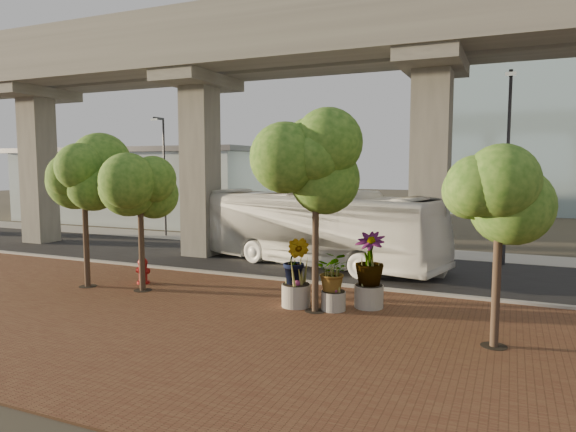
% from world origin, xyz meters
% --- Properties ---
extents(ground, '(160.00, 160.00, 0.00)m').
position_xyz_m(ground, '(0.00, 0.00, 0.00)').
color(ground, '#363327').
rests_on(ground, ground).
extents(brick_plaza, '(70.00, 13.00, 0.06)m').
position_xyz_m(brick_plaza, '(0.00, -8.00, 0.03)').
color(brick_plaza, brown).
rests_on(brick_plaza, ground).
extents(asphalt_road, '(90.00, 8.00, 0.04)m').
position_xyz_m(asphalt_road, '(0.00, 2.00, 0.02)').
color(asphalt_road, black).
rests_on(asphalt_road, ground).
extents(curb_strip, '(70.00, 0.25, 0.16)m').
position_xyz_m(curb_strip, '(0.00, -2.00, 0.08)').
color(curb_strip, '#A19D96').
rests_on(curb_strip, ground).
extents(far_sidewalk, '(90.00, 3.00, 0.06)m').
position_xyz_m(far_sidewalk, '(0.00, 7.50, 0.03)').
color(far_sidewalk, '#A19D96').
rests_on(far_sidewalk, ground).
extents(transit_viaduct, '(72.00, 5.60, 12.40)m').
position_xyz_m(transit_viaduct, '(0.00, 2.00, 7.29)').
color(transit_viaduct, gray).
rests_on(transit_viaduct, ground).
extents(station_pavilion, '(23.00, 13.00, 6.30)m').
position_xyz_m(station_pavilion, '(-20.00, 16.00, 3.22)').
color(station_pavilion, silver).
rests_on(station_pavilion, ground).
extents(transit_bus, '(13.49, 6.09, 3.66)m').
position_xyz_m(transit_bus, '(0.47, 1.80, 1.83)').
color(transit_bus, white).
rests_on(transit_bus, ground).
extents(fire_hydrant, '(0.57, 0.51, 1.13)m').
position_xyz_m(fire_hydrant, '(-4.39, -4.81, 0.60)').
color(fire_hydrant, maroon).
rests_on(fire_hydrant, ground).
extents(planter_front, '(1.82, 1.82, 2.00)m').
position_xyz_m(planter_front, '(4.00, -5.36, 1.28)').
color(planter_front, '#9F998F').
rests_on(planter_front, ground).
extents(planter_right, '(2.42, 2.42, 2.58)m').
position_xyz_m(planter_right, '(5.00, -4.56, 1.62)').
color(planter_right, gray).
rests_on(planter_right, ground).
extents(planter_left, '(2.20, 2.20, 2.42)m').
position_xyz_m(planter_left, '(2.67, -5.44, 1.53)').
color(planter_left, '#A59F95').
rests_on(planter_left, ground).
extents(street_tree_far_west, '(3.66, 3.66, 5.95)m').
position_xyz_m(street_tree_far_west, '(-6.10, -6.10, 4.32)').
color(street_tree_far_west, '#4F3A2D').
rests_on(street_tree_far_west, ground).
extents(street_tree_near_west, '(3.48, 3.48, 5.77)m').
position_xyz_m(street_tree_near_west, '(-3.65, -5.75, 4.22)').
color(street_tree_near_west, '#4F3A2D').
rests_on(street_tree_near_west, ground).
extents(street_tree_near_east, '(3.54, 3.54, 6.44)m').
position_xyz_m(street_tree_near_east, '(3.48, -5.73, 4.86)').
color(street_tree_near_east, '#4F3A2D').
rests_on(street_tree_near_east, ground).
extents(street_tree_far_east, '(3.12, 3.12, 5.61)m').
position_xyz_m(street_tree_far_east, '(9.06, -6.92, 4.23)').
color(street_tree_far_east, '#4F3A2D').
rests_on(street_tree_far_east, ground).
extents(streetlamp_west, '(0.40, 1.16, 8.02)m').
position_xyz_m(streetlamp_west, '(-12.45, 7.31, 4.68)').
color(streetlamp_west, '#2C2C31').
rests_on(streetlamp_west, ground).
extents(streetlamp_east, '(0.45, 1.33, 9.18)m').
position_xyz_m(streetlamp_east, '(9.09, 5.44, 5.35)').
color(streetlamp_east, '#2D2C31').
rests_on(streetlamp_east, ground).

